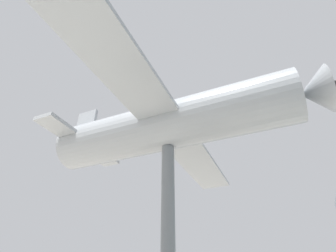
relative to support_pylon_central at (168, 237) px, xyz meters
name	(u,v)px	position (x,y,z in m)	size (l,w,h in m)	color
support_pylon_central	(168,237)	(0.00, 0.00, 0.00)	(0.50, 0.50, 6.90)	slate
suspended_airplane	(172,125)	(-0.01, 0.21, 4.50)	(16.24, 11.88, 3.10)	#93999E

